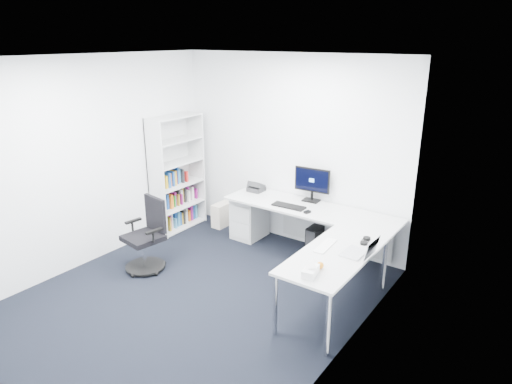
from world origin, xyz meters
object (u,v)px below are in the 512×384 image
Objects in this scene: task_chair at (143,236)px; l_desk at (296,241)px; bookshelf at (177,173)px; laptop at (355,244)px; monitor at (312,184)px.

l_desk is at bearing 47.42° from task_chair.
bookshelf reaches higher than laptop.
bookshelf is 2.13m from monitor.
monitor is (-0.11, 0.58, 0.60)m from l_desk.
l_desk is 1.37× the size of bookshelf.
monitor reaches higher than laptop.
monitor is at bearing 136.25° from laptop.
laptop is at bearing -50.49° from monitor.
monitor is (1.44, 1.81, 0.48)m from task_chair.
bookshelf is at bearing 170.34° from laptop.
bookshelf is 3.29m from laptop.
l_desk is at bearing 151.90° from laptop.
task_chair is at bearing -133.41° from monitor.
monitor is 1.62× the size of laptop.
laptop is (1.05, -0.60, 0.47)m from l_desk.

